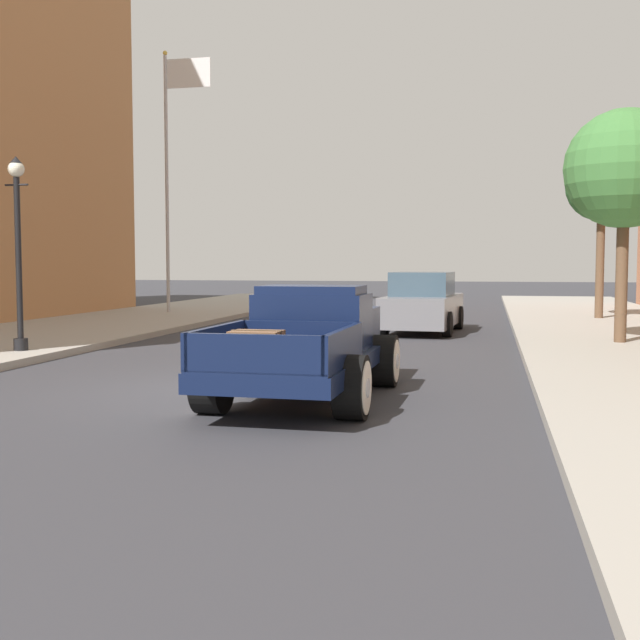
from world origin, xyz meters
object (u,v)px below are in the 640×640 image
(hotrod_truck_navy, at_px, (311,344))
(street_tree_second, at_px, (625,170))
(street_tree_third, at_px, (602,187))
(street_lamp_near, at_px, (18,238))
(car_background_grey, at_px, (423,304))
(flagpole, at_px, (172,153))

(hotrod_truck_navy, xyz_separation_m, street_tree_second, (5.33, 7.50, 3.17))
(street_tree_third, bearing_deg, street_lamp_near, -135.73)
(car_background_grey, bearing_deg, street_tree_third, 42.23)
(hotrod_truck_navy, distance_m, street_lamp_near, 7.61)
(flagpole, bearing_deg, street_lamp_near, -81.63)
(car_background_grey, height_order, street_lamp_near, street_lamp_near)
(car_background_grey, relative_size, street_tree_third, 0.83)
(flagpole, bearing_deg, hotrod_truck_navy, -61.48)
(car_background_grey, height_order, street_tree_second, street_tree_second)
(hotrod_truck_navy, distance_m, car_background_grey, 10.83)
(hotrod_truck_navy, xyz_separation_m, car_background_grey, (0.71, 10.81, 0.01))
(car_background_grey, relative_size, flagpole, 0.48)
(flagpole, xyz_separation_m, street_tree_third, (14.42, -0.16, -1.48))
(car_background_grey, xyz_separation_m, street_tree_second, (4.62, -3.30, 3.16))
(flagpole, xyz_separation_m, street_tree_second, (13.85, -8.18, -1.84))
(street_lamp_near, relative_size, street_tree_second, 0.75)
(hotrod_truck_navy, bearing_deg, street_tree_third, 69.17)
(street_tree_third, bearing_deg, car_background_grey, -137.77)
(flagpole, distance_m, street_tree_second, 16.19)
(hotrod_truck_navy, relative_size, street_tree_second, 0.98)
(street_lamp_near, distance_m, street_tree_second, 12.85)
(street_lamp_near, distance_m, street_tree_third, 17.69)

